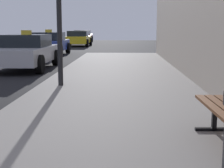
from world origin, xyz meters
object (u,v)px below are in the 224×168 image
car_silver (26,52)px  car_red (82,36)px  car_yellow (78,38)px  car_blue (48,43)px

car_silver → car_red: (-0.82, 24.17, -0.00)m
car_silver → car_yellow: bearing=-89.1°
car_red → car_silver: bearing=92.0°
car_red → car_blue: bearing=90.6°
car_silver → car_yellow: size_ratio=0.92×
car_blue → car_yellow: size_ratio=0.89×
car_blue → car_yellow: car_blue is taller
car_blue → car_silver: bearing=95.4°
car_silver → car_blue: size_ratio=1.03×
car_silver → car_red: 24.19m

